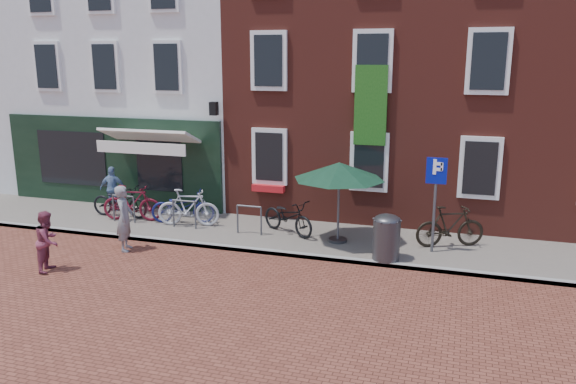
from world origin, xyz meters
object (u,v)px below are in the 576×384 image
(woman, at_px, (124,218))
(bicycle_4, at_px, (288,216))
(boy, at_px, (48,241))
(bicycle_2, at_px, (183,207))
(parking_sign, at_px, (436,188))
(bicycle_0, at_px, (120,201))
(bicycle_3, at_px, (188,207))
(cafe_person, at_px, (113,189))
(bicycle_5, at_px, (450,226))
(parasol, at_px, (339,168))
(bicycle_1, at_px, (132,203))
(litter_bin, at_px, (387,235))

(woman, distance_m, bicycle_4, 4.38)
(boy, distance_m, bicycle_2, 4.39)
(bicycle_4, bearing_deg, parking_sign, -66.52)
(bicycle_0, height_order, bicycle_3, bicycle_3)
(boy, bearing_deg, bicycle_2, -32.54)
(cafe_person, relative_size, bicycle_5, 0.79)
(boy, relative_size, bicycle_3, 0.79)
(parasol, relative_size, bicycle_3, 1.33)
(cafe_person, relative_size, bicycle_0, 0.76)
(bicycle_1, relative_size, bicycle_3, 1.00)
(litter_bin, xyz_separation_m, bicycle_1, (-7.75, 1.11, -0.08))
(bicycle_3, bearing_deg, boy, 145.40)
(bicycle_2, bearing_deg, parasol, -111.28)
(woman, relative_size, bicycle_5, 0.95)
(bicycle_0, bearing_deg, bicycle_3, -95.46)
(litter_bin, height_order, woman, woman)
(cafe_person, distance_m, bicycle_2, 2.84)
(parasol, bearing_deg, bicycle_1, 178.99)
(woman, bearing_deg, parking_sign, -96.14)
(bicycle_4, distance_m, bicycle_5, 4.34)
(boy, bearing_deg, parking_sign, -81.52)
(bicycle_0, height_order, bicycle_5, bicycle_5)
(boy, height_order, bicycle_1, boy)
(woman, xyz_separation_m, boy, (-0.92, -1.78, -0.14))
(bicycle_1, bearing_deg, litter_bin, -108.46)
(bicycle_2, bearing_deg, parking_sign, -110.68)
(litter_bin, distance_m, bicycle_0, 8.45)
(cafe_person, height_order, bicycle_5, cafe_person)
(boy, distance_m, bicycle_4, 6.17)
(bicycle_0, distance_m, bicycle_1, 0.64)
(litter_bin, height_order, bicycle_0, litter_bin)
(cafe_person, relative_size, bicycle_4, 0.76)
(cafe_person, bearing_deg, bicycle_4, 160.21)
(woman, height_order, bicycle_3, woman)
(bicycle_4, xyz_separation_m, bicycle_5, (4.34, 0.18, 0.05))
(bicycle_0, relative_size, bicycle_4, 1.00)
(bicycle_2, distance_m, bicycle_4, 3.30)
(bicycle_0, distance_m, bicycle_3, 2.45)
(bicycle_4, bearing_deg, parasol, -71.44)
(woman, xyz_separation_m, bicycle_1, (-1.15, 2.15, -0.21))
(parking_sign, relative_size, bicycle_5, 1.33)
(parking_sign, relative_size, bicycle_0, 1.29)
(bicycle_4, bearing_deg, cafe_person, 112.72)
(parasol, bearing_deg, bicycle_0, 177.03)
(parking_sign, relative_size, bicycle_2, 1.29)
(litter_bin, bearing_deg, bicycle_5, 45.07)
(woman, relative_size, bicycle_1, 0.95)
(bicycle_2, xyz_separation_m, bicycle_4, (3.30, -0.09, 0.00))
(boy, height_order, bicycle_0, boy)
(cafe_person, height_order, bicycle_3, cafe_person)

